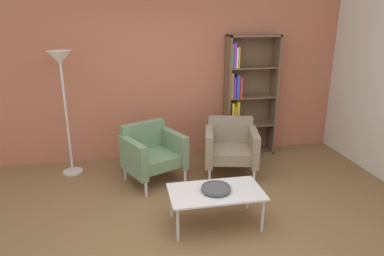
{
  "coord_description": "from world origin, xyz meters",
  "views": [
    {
      "loc": [
        -0.63,
        -2.9,
        2.2
      ],
      "look_at": [
        0.11,
        0.84,
        0.95
      ],
      "focal_mm": 32.75,
      "sensor_mm": 36.0,
      "label": 1
    }
  ],
  "objects": [
    {
      "name": "decorative_bowl",
      "position": [
        0.26,
        0.32,
        0.43
      ],
      "size": [
        0.32,
        0.32,
        0.05
      ],
      "color": "#4C4C51",
      "rests_on": "coffee_table_low"
    },
    {
      "name": "floor_lamp_torchiere",
      "position": [
        -1.44,
        1.99,
        1.45
      ],
      "size": [
        0.32,
        0.32,
        1.74
      ],
      "color": "silver",
      "rests_on": "ground_plane"
    },
    {
      "name": "armchair_by_bookshelf",
      "position": [
        0.8,
        1.54,
        0.41
      ],
      "size": [
        0.84,
        0.8,
        0.78
      ],
      "rotation": [
        0.0,
        0.0,
        -0.23
      ],
      "color": "gray",
      "rests_on": "ground_plane"
    },
    {
      "name": "armchair_near_window",
      "position": [
        -0.32,
        1.52,
        0.41
      ],
      "size": [
        0.92,
        0.89,
        0.78
      ],
      "rotation": [
        0.0,
        0.0,
        0.44
      ],
      "color": "slate",
      "rests_on": "ground_plane"
    },
    {
      "name": "coffee_table_low",
      "position": [
        0.26,
        0.32,
        0.37
      ],
      "size": [
        1.0,
        0.56,
        0.4
      ],
      "color": "silver",
      "rests_on": "ground_plane"
    },
    {
      "name": "bookshelf_tall",
      "position": [
        1.23,
        2.25,
        0.92
      ],
      "size": [
        0.8,
        0.3,
        1.9
      ],
      "color": "brown",
      "rests_on": "ground_plane"
    },
    {
      "name": "brick_back_panel",
      "position": [
        0.0,
        2.46,
        1.45
      ],
      "size": [
        6.4,
        0.12,
        2.9
      ],
      "primitive_type": "cube",
      "color": "#B2664C",
      "rests_on": "ground_plane"
    },
    {
      "name": "ground_plane",
      "position": [
        0.0,
        0.0,
        0.0
      ],
      "size": [
        8.32,
        8.32,
        0.0
      ],
      "primitive_type": "plane",
      "color": "brown"
    }
  ]
}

